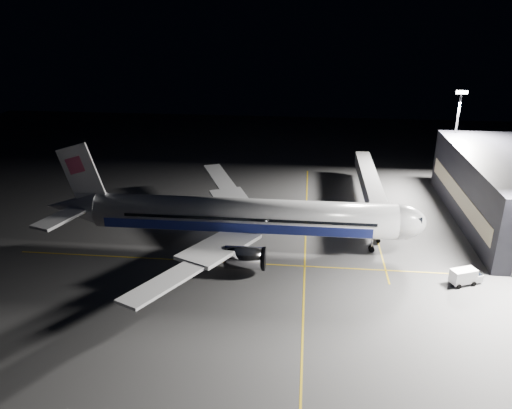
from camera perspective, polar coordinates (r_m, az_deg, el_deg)
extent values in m
plane|color=#4C4C4F|center=(82.00, -1.37, -4.68)|extent=(200.00, 200.00, 0.00)
cube|color=gold|center=(81.43, 5.65, -4.98)|extent=(0.25, 80.00, 0.01)
cube|color=gold|center=(76.74, -1.94, -6.68)|extent=(70.00, 0.25, 0.01)
cube|color=gold|center=(91.30, 13.29, -2.39)|extent=(0.25, 40.00, 0.01)
cylinder|color=silver|center=(79.75, -1.41, -1.28)|extent=(48.00, 5.60, 5.60)
ellipsoid|color=silver|center=(80.47, 15.81, -1.94)|extent=(8.96, 5.60, 5.60)
cube|color=black|center=(80.53, 17.49, -1.34)|extent=(2.20, 3.40, 0.90)
cone|color=silver|center=(87.76, -20.20, -0.24)|extent=(9.00, 5.49, 5.49)
cube|color=navy|center=(82.76, -1.84, -1.06)|extent=(42.24, 0.25, 1.50)
cube|color=navy|center=(77.74, -2.39, -2.66)|extent=(42.24, 0.25, 1.50)
cube|color=silver|center=(88.00, -2.35, -0.11)|extent=(11.36, 15.23, 1.53)
cube|color=silver|center=(73.63, -4.13, -4.79)|extent=(11.36, 15.23, 1.53)
cube|color=silver|center=(100.02, -4.17, 3.16)|extent=(8.57, 13.22, 1.31)
cube|color=silver|center=(63.66, -10.59, -8.88)|extent=(8.57, 13.22, 1.31)
cube|color=silver|center=(91.80, -18.59, 1.14)|extent=(6.20, 9.67, 0.45)
cube|color=silver|center=(83.17, -21.41, -1.42)|extent=(6.20, 9.67, 0.45)
cube|color=white|center=(84.83, -19.32, 3.38)|extent=(7.53, 0.40, 10.28)
cube|color=#DE4B77|center=(84.77, -19.93, 4.28)|extent=(3.22, 0.55, 3.22)
cylinder|color=#B7B7BF|center=(88.93, 0.12, -0.65)|extent=(5.60, 3.40, 3.40)
cylinder|color=#B7B7BF|center=(72.77, -1.35, -6.11)|extent=(5.60, 3.40, 3.40)
cylinder|color=#9999A0|center=(81.61, 13.09, -4.45)|extent=(0.26, 0.26, 2.50)
cylinder|color=black|center=(81.96, 13.04, -4.95)|extent=(0.90, 0.70, 0.90)
cylinder|color=#9999A0|center=(85.69, -3.01, -2.54)|extent=(0.26, 0.26, 2.50)
cylinder|color=#9999A0|center=(78.07, -3.98, -5.16)|extent=(0.26, 0.26, 2.50)
cylinder|color=black|center=(85.98, -3.00, -2.97)|extent=(1.10, 1.60, 1.10)
cylinder|color=black|center=(78.39, -3.96, -5.61)|extent=(1.10, 1.60, 1.10)
cube|color=black|center=(98.88, 27.25, 1.33)|extent=(18.00, 40.00, 12.00)
cube|color=brown|center=(96.24, 22.13, 1.03)|extent=(0.15, 36.00, 3.00)
cube|color=#B2B2B7|center=(98.89, 12.88, 2.44)|extent=(3.00, 33.90, 2.80)
cube|color=#B2B2B7|center=(84.22, 13.99, -1.17)|extent=(3.60, 3.20, 3.40)
cylinder|color=#9999A0|center=(85.44, 13.81, -3.05)|extent=(0.70, 0.70, 3.10)
cylinder|color=black|center=(85.14, 13.81, -4.04)|extent=(0.70, 0.30, 0.70)
cylinder|color=black|center=(86.75, 13.67, -3.52)|extent=(0.70, 0.30, 0.70)
cylinder|color=#59595E|center=(112.18, 21.69, 6.64)|extent=(0.44, 0.44, 20.00)
cube|color=#59595E|center=(110.16, 22.45, 11.80)|extent=(2.40, 0.50, 0.80)
cube|color=white|center=(109.83, 22.49, 11.76)|extent=(2.20, 0.15, 0.60)
cube|color=white|center=(76.38, 22.60, -7.53)|extent=(3.93, 2.98, 1.94)
cube|color=white|center=(77.90, 23.77, -7.57)|extent=(1.94, 2.09, 1.06)
cube|color=black|center=(77.69, 23.82, -7.29)|extent=(1.55, 1.79, 0.44)
cylinder|color=black|center=(78.19, 22.79, -7.70)|extent=(0.74, 0.47, 0.70)
cylinder|color=black|center=(77.00, 23.64, -8.32)|extent=(0.74, 0.47, 0.70)
cylinder|color=black|center=(76.75, 21.34, -8.04)|extent=(0.74, 0.47, 0.70)
cylinder|color=black|center=(75.53, 22.17, -8.69)|extent=(0.74, 0.47, 0.70)
cube|color=black|center=(94.13, -3.92, -0.59)|extent=(2.25, 1.42, 1.03)
cube|color=black|center=(93.88, -3.93, -0.22)|extent=(0.94, 0.94, 0.56)
sphere|color=#FFF2CC|center=(93.54, -4.27, -0.75)|extent=(0.24, 0.24, 0.24)
sphere|color=#FFF2CC|center=(93.39, -3.71, -0.78)|extent=(0.24, 0.24, 0.24)
cylinder|color=black|center=(94.89, -3.33, -0.66)|extent=(0.56, 0.21, 0.56)
cylinder|color=black|center=(93.44, -3.48, -1.04)|extent=(0.56, 0.21, 0.56)
cylinder|color=black|center=(95.15, -4.34, -0.62)|extent=(0.56, 0.21, 0.56)
cylinder|color=black|center=(93.71, -4.50, -1.00)|extent=(0.56, 0.21, 0.56)
cone|color=#E75C09|center=(88.65, -2.21, -2.35)|extent=(0.34, 0.34, 0.52)
cone|color=#E75C09|center=(91.50, -1.96, -1.52)|extent=(0.38, 0.38, 0.57)
cone|color=#E75C09|center=(93.07, 2.58, -1.08)|extent=(0.44, 0.44, 0.66)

